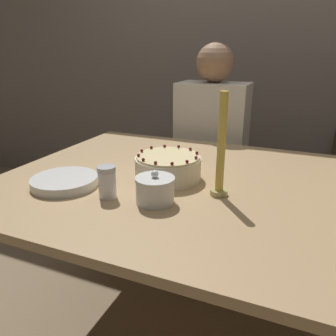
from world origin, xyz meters
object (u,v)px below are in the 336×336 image
(sugar_bowl, at_px, (155,190))
(candle, at_px, (221,154))
(cake, at_px, (168,167))
(sugar_shaker, at_px, (107,182))
(person_man_blue_shirt, at_px, (210,166))

(sugar_bowl, height_order, candle, candle)
(cake, distance_m, candle, 0.25)
(sugar_shaker, relative_size, person_man_blue_shirt, 0.08)
(person_man_blue_shirt, bearing_deg, sugar_bowl, 95.05)
(candle, bearing_deg, person_man_blue_shirt, 107.14)
(cake, relative_size, candle, 0.72)
(sugar_shaker, distance_m, candle, 0.38)
(person_man_blue_shirt, bearing_deg, candle, 107.14)
(sugar_shaker, xyz_separation_m, person_man_blue_shirt, (0.07, 1.00, -0.26))
(sugar_bowl, height_order, person_man_blue_shirt, person_man_blue_shirt)
(candle, relative_size, person_man_blue_shirt, 0.27)
(candle, xyz_separation_m, person_man_blue_shirt, (-0.26, 0.84, -0.35))
(sugar_bowl, relative_size, person_man_blue_shirt, 0.10)
(cake, relative_size, sugar_shaker, 2.31)
(sugar_bowl, distance_m, person_man_blue_shirt, 1.01)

